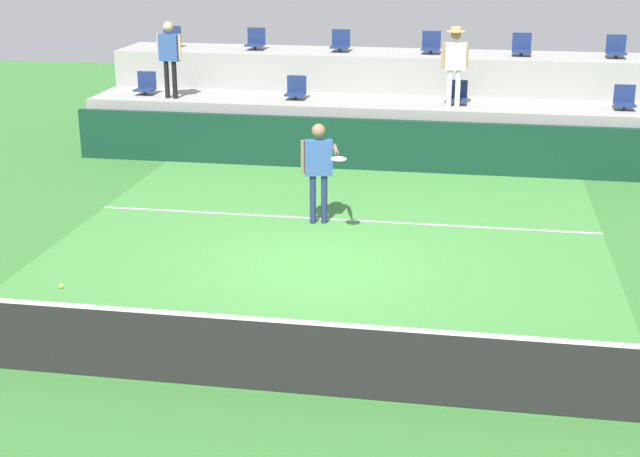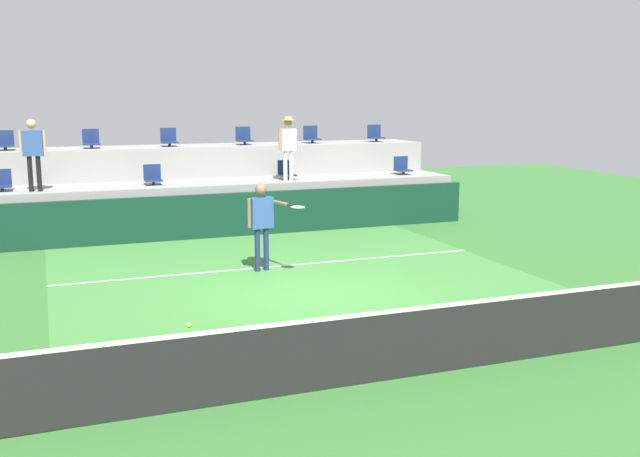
{
  "view_description": "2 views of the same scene",
  "coord_description": "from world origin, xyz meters",
  "px_view_note": "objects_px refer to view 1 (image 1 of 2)",
  "views": [
    {
      "loc": [
        2.27,
        -13.03,
        5.06
      ],
      "look_at": [
        0.17,
        -0.96,
        0.96
      ],
      "focal_mm": 51.48,
      "sensor_mm": 36.0,
      "label": 1
    },
    {
      "loc": [
        -4.42,
        -11.71,
        3.49
      ],
      "look_at": [
        -0.05,
        -0.22,
        1.25
      ],
      "focal_mm": 40.91,
      "sensor_mm": 36.0,
      "label": 2
    }
  ],
  "objects_px": {
    "stadium_chair_lower_left": "(296,90)",
    "tennis_player": "(319,163)",
    "stadium_chair_upper_far_right": "(616,48)",
    "spectator_with_hat": "(455,59)",
    "stadium_chair_upper_far_left": "(171,39)",
    "stadium_chair_upper_mid_left": "(340,43)",
    "stadium_chair_lower_far_left": "(146,85)",
    "tennis_ball": "(62,286)",
    "stadium_chair_lower_far_right": "(625,100)",
    "stadium_chair_upper_right": "(522,46)",
    "stadium_chair_lower_right": "(457,94)",
    "stadium_chair_upper_mid_right": "(431,45)",
    "stadium_chair_upper_left": "(256,41)",
    "spectator_in_grey": "(169,52)"
  },
  "relations": [
    {
      "from": "stadium_chair_lower_left",
      "to": "tennis_player",
      "type": "xyz_separation_m",
      "value": [
        1.42,
        -5.1,
        -0.36
      ]
    },
    {
      "from": "stadium_chair_upper_far_right",
      "to": "spectator_with_hat",
      "type": "height_order",
      "value": "spectator_with_hat"
    },
    {
      "from": "stadium_chair_upper_far_left",
      "to": "stadium_chair_upper_mid_left",
      "type": "xyz_separation_m",
      "value": [
        4.24,
        0.0,
        0.0
      ]
    },
    {
      "from": "stadium_chair_lower_far_left",
      "to": "tennis_ball",
      "type": "height_order",
      "value": "stadium_chair_lower_far_left"
    },
    {
      "from": "stadium_chair_lower_far_right",
      "to": "stadium_chair_upper_right",
      "type": "bearing_deg",
      "value": 140.09
    },
    {
      "from": "stadium_chair_lower_right",
      "to": "stadium_chair_upper_mid_left",
      "type": "xyz_separation_m",
      "value": [
        -2.88,
        1.8,
        0.85
      ]
    },
    {
      "from": "stadium_chair_lower_left",
      "to": "stadium_chair_lower_right",
      "type": "relative_size",
      "value": 1.0
    },
    {
      "from": "stadium_chair_lower_left",
      "to": "stadium_chair_upper_right",
      "type": "height_order",
      "value": "stadium_chair_upper_right"
    },
    {
      "from": "stadium_chair_lower_right",
      "to": "stadium_chair_upper_mid_left",
      "type": "distance_m",
      "value": 3.5
    },
    {
      "from": "stadium_chair_lower_left",
      "to": "stadium_chair_upper_mid_right",
      "type": "bearing_deg",
      "value": 31.74
    },
    {
      "from": "tennis_player",
      "to": "stadium_chair_upper_left",
      "type": "bearing_deg",
      "value": 111.95
    },
    {
      "from": "stadium_chair_upper_far_left",
      "to": "spectator_in_grey",
      "type": "xyz_separation_m",
      "value": [
        0.69,
        -2.18,
        -0.02
      ]
    },
    {
      "from": "stadium_chair_upper_left",
      "to": "stadium_chair_upper_mid_right",
      "type": "height_order",
      "value": "same"
    },
    {
      "from": "stadium_chair_lower_far_left",
      "to": "tennis_ball",
      "type": "xyz_separation_m",
      "value": [
        2.54,
        -10.15,
        -0.81
      ]
    },
    {
      "from": "spectator_in_grey",
      "to": "spectator_with_hat",
      "type": "distance_m",
      "value": 6.36
    },
    {
      "from": "stadium_chair_upper_far_left",
      "to": "tennis_player",
      "type": "bearing_deg",
      "value": -54.46
    },
    {
      "from": "stadium_chair_lower_right",
      "to": "stadium_chair_upper_left",
      "type": "bearing_deg",
      "value": 160.1
    },
    {
      "from": "stadium_chair_upper_mid_right",
      "to": "spectator_with_hat",
      "type": "height_order",
      "value": "spectator_with_hat"
    },
    {
      "from": "tennis_player",
      "to": "tennis_ball",
      "type": "relative_size",
      "value": 26.32
    },
    {
      "from": "stadium_chair_upper_far_right",
      "to": "tennis_player",
      "type": "relative_size",
      "value": 0.29
    },
    {
      "from": "stadium_chair_upper_far_left",
      "to": "tennis_ball",
      "type": "bearing_deg",
      "value": -78.29
    },
    {
      "from": "tennis_ball",
      "to": "spectator_with_hat",
      "type": "bearing_deg",
      "value": 64.91
    },
    {
      "from": "stadium_chair_upper_mid_left",
      "to": "spectator_with_hat",
      "type": "height_order",
      "value": "spectator_with_hat"
    },
    {
      "from": "stadium_chair_upper_far_left",
      "to": "tennis_ball",
      "type": "xyz_separation_m",
      "value": [
        2.48,
        -11.95,
        -1.66
      ]
    },
    {
      "from": "stadium_chair_upper_far_left",
      "to": "stadium_chair_lower_right",
      "type": "bearing_deg",
      "value": -14.18
    },
    {
      "from": "stadium_chair_lower_right",
      "to": "tennis_ball",
      "type": "height_order",
      "value": "stadium_chair_lower_right"
    },
    {
      "from": "spectator_with_hat",
      "to": "stadium_chair_lower_far_right",
      "type": "bearing_deg",
      "value": 6.05
    },
    {
      "from": "stadium_chair_upper_mid_right",
      "to": "spectator_in_grey",
      "type": "relative_size",
      "value": 0.3
    },
    {
      "from": "stadium_chair_lower_far_right",
      "to": "stadium_chair_upper_mid_right",
      "type": "distance_m",
      "value": 4.7
    },
    {
      "from": "stadium_chair_upper_far_left",
      "to": "stadium_chair_upper_left",
      "type": "height_order",
      "value": "same"
    },
    {
      "from": "stadium_chair_upper_left",
      "to": "stadium_chair_upper_mid_left",
      "type": "relative_size",
      "value": 1.0
    },
    {
      "from": "stadium_chair_upper_far_right",
      "to": "tennis_ball",
      "type": "xyz_separation_m",
      "value": [
        -8.16,
        -11.95,
        -1.66
      ]
    },
    {
      "from": "stadium_chair_lower_far_left",
      "to": "spectator_in_grey",
      "type": "height_order",
      "value": "spectator_in_grey"
    },
    {
      "from": "stadium_chair_lower_right",
      "to": "stadium_chair_upper_far_left",
      "type": "distance_m",
      "value": 7.39
    },
    {
      "from": "stadium_chair_lower_right",
      "to": "stadium_chair_upper_far_left",
      "type": "bearing_deg",
      "value": 165.82
    },
    {
      "from": "stadium_chair_upper_left",
      "to": "stadium_chair_upper_mid_right",
      "type": "xyz_separation_m",
      "value": [
        4.27,
        0.0,
        0.0
      ]
    },
    {
      "from": "stadium_chair_lower_far_right",
      "to": "stadium_chair_upper_far_left",
      "type": "relative_size",
      "value": 1.0
    },
    {
      "from": "stadium_chair_upper_mid_right",
      "to": "spectator_with_hat",
      "type": "distance_m",
      "value": 2.27
    },
    {
      "from": "stadium_chair_upper_mid_right",
      "to": "stadium_chair_lower_far_right",
      "type": "bearing_deg",
      "value": -22.94
    },
    {
      "from": "stadium_chair_upper_far_right",
      "to": "stadium_chair_upper_right",
      "type": "bearing_deg",
      "value": 180.0
    },
    {
      "from": "stadium_chair_lower_far_left",
      "to": "stadium_chair_lower_right",
      "type": "bearing_deg",
      "value": 0.0
    },
    {
      "from": "stadium_chair_upper_left",
      "to": "stadium_chair_upper_far_left",
      "type": "bearing_deg",
      "value": 180.0
    },
    {
      "from": "stadium_chair_upper_mid_right",
      "to": "spectator_in_grey",
      "type": "height_order",
      "value": "spectator_in_grey"
    },
    {
      "from": "stadium_chair_upper_far_left",
      "to": "stadium_chair_upper_right",
      "type": "xyz_separation_m",
      "value": [
        8.52,
        0.0,
        0.0
      ]
    },
    {
      "from": "stadium_chair_upper_far_left",
      "to": "stadium_chair_upper_right",
      "type": "bearing_deg",
      "value": 0.0
    },
    {
      "from": "stadium_chair_lower_left",
      "to": "stadium_chair_upper_mid_left",
      "type": "distance_m",
      "value": 2.12
    },
    {
      "from": "stadium_chair_upper_mid_right",
      "to": "tennis_player",
      "type": "relative_size",
      "value": 0.29
    },
    {
      "from": "stadium_chair_upper_far_right",
      "to": "spectator_in_grey",
      "type": "height_order",
      "value": "spectator_in_grey"
    },
    {
      "from": "stadium_chair_upper_mid_right",
      "to": "tennis_player",
      "type": "bearing_deg",
      "value": -102.15
    },
    {
      "from": "stadium_chair_lower_left",
      "to": "spectator_with_hat",
      "type": "bearing_deg",
      "value": -6.18
    }
  ]
}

